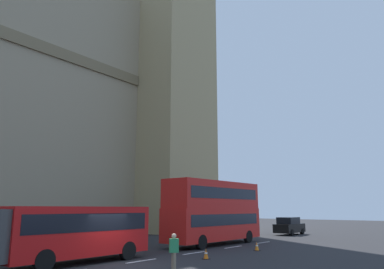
# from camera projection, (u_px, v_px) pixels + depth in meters

# --- Properties ---
(ground_plane) EXTENTS (160.00, 160.00, 0.00)m
(ground_plane) POSITION_uv_depth(u_px,v_px,m) (116.00, 265.00, 18.23)
(ground_plane) COLOR #262628
(lane_centre_marking) EXTENTS (34.40, 0.16, 0.01)m
(lane_centre_marking) POSITION_uv_depth(u_px,v_px,m) (107.00, 266.00, 17.83)
(lane_centre_marking) COLOR silver
(lane_centre_marking) RESTS_ON ground_plane
(double_decker_bus) EXTENTS (9.97, 2.54, 4.90)m
(double_decker_bus) POSITION_uv_depth(u_px,v_px,m) (214.00, 210.00, 28.70)
(double_decker_bus) COLOR red
(double_decker_bus) RESTS_ON ground_plane
(sedan_lead) EXTENTS (4.40, 1.86, 1.85)m
(sedan_lead) POSITION_uv_depth(u_px,v_px,m) (289.00, 226.00, 39.14)
(sedan_lead) COLOR black
(sedan_lead) RESTS_ON ground_plane
(traffic_cone_west) EXTENTS (0.36, 0.36, 0.58)m
(traffic_cone_west) POSITION_uv_depth(u_px,v_px,m) (206.00, 254.00, 20.34)
(traffic_cone_west) COLOR black
(traffic_cone_west) RESTS_ON ground_plane
(traffic_cone_middle) EXTENTS (0.36, 0.36, 0.58)m
(traffic_cone_middle) POSITION_uv_depth(u_px,v_px,m) (257.00, 246.00, 24.41)
(traffic_cone_middle) COLOR black
(traffic_cone_middle) RESTS_ON ground_plane
(pedestrian_near_cones) EXTENTS (0.47, 0.42, 1.69)m
(pedestrian_near_cones) POSITION_uv_depth(u_px,v_px,m) (174.00, 251.00, 16.23)
(pedestrian_near_cones) COLOR #726651
(pedestrian_near_cones) RESTS_ON ground_plane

